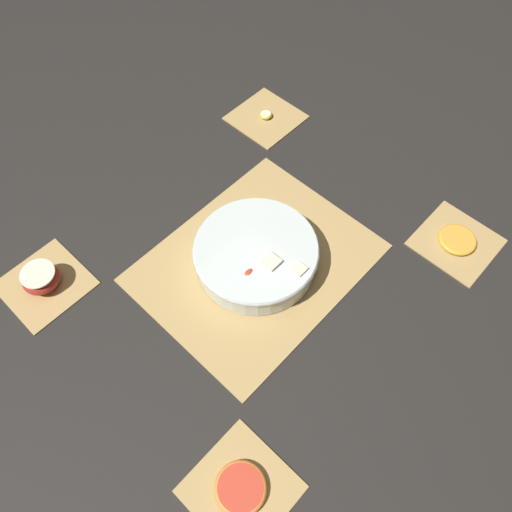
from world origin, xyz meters
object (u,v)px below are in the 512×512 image
object	(u,v)px
orange_slice_whole	(458,240)
grapefruit_slice	(241,488)
fruit_salad_bowl	(256,254)
apple_half	(41,278)
banana_coin_single	(266,115)

from	to	relation	value
orange_slice_whole	grapefruit_slice	bearing A→B (deg)	180.00
fruit_salad_bowl	apple_half	size ratio (longest dim) A/B	3.44
fruit_salad_bowl	banana_coin_single	bearing A→B (deg)	39.96
orange_slice_whole	banana_coin_single	size ratio (longest dim) A/B	2.64
fruit_salad_bowl	orange_slice_whole	world-z (taller)	fruit_salad_bowl
apple_half	orange_slice_whole	distance (m)	0.85
fruit_salad_bowl	orange_slice_whole	distance (m)	0.43
grapefruit_slice	fruit_salad_bowl	bearing A→B (deg)	39.90
banana_coin_single	fruit_salad_bowl	bearing A→B (deg)	-140.04
fruit_salad_bowl	orange_slice_whole	bearing A→B (deg)	-39.92
banana_coin_single	grapefruit_slice	distance (m)	0.85
fruit_salad_bowl	grapefruit_slice	world-z (taller)	fruit_salad_bowl
orange_slice_whole	grapefruit_slice	distance (m)	0.65
fruit_salad_bowl	banana_coin_single	world-z (taller)	fruit_salad_bowl
fruit_salad_bowl	grapefruit_slice	bearing A→B (deg)	-140.10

